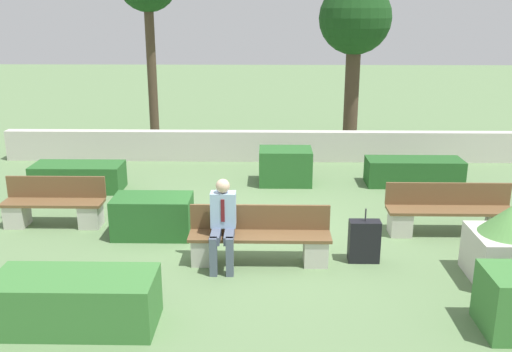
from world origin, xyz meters
The scene contains 14 objects.
ground_plane centered at (0.00, 0.00, 0.00)m, with size 60.00×60.00×0.00m, color #607F51.
perimeter_wall centered at (0.00, 4.93, 0.38)m, with size 12.88×0.30×0.77m.
bench_front centered at (0.13, -1.13, 0.35)m, with size 2.17×0.48×0.86m.
bench_left_side centered at (3.40, 0.08, 0.35)m, with size 2.17×0.48×0.86m.
bench_right_side centered at (-3.59, 0.34, 0.33)m, with size 1.79×0.48×0.86m.
person_seated_man centered at (-0.42, -1.28, 0.75)m, with size 0.38×0.64×1.35m.
hedge_block_near_left centered at (-3.81, 2.41, 0.29)m, with size 1.90×0.80×0.58m.
hedge_block_near_right centered at (3.48, 2.93, 0.29)m, with size 2.09×0.74×0.58m.
hedge_block_mid_right centered at (-2.10, -3.02, 0.33)m, with size 1.97×0.84×0.67m.
hedge_block_far_left centered at (0.64, 2.96, 0.39)m, with size 1.16×0.82×0.79m.
hedge_block_far_right centered at (-1.72, -0.09, 0.35)m, with size 1.33×0.75×0.69m.
planter_corner_left centered at (3.66, -1.66, 0.53)m, with size 0.99×0.99×1.14m.
suitcase centered at (1.74, -1.08, 0.33)m, with size 0.48×0.23×0.86m.
tree_center_left centered at (2.58, 6.67, 3.39)m, with size 1.95×1.95×4.48m.
Camera 1 is at (0.23, -9.23, 3.80)m, focal length 40.00 mm.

